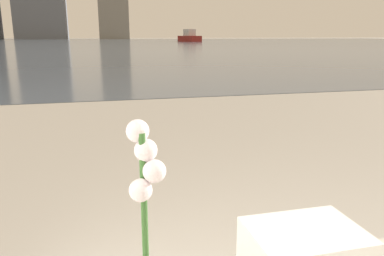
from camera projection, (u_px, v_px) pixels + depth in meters
The scene contains 2 objects.
harbor_water at pixel (99, 43), 58.61m from camera, with size 180.00×110.00×0.01m.
harbor_boat_0 at pixel (189, 37), 66.77m from camera, with size 3.23×6.05×2.16m.
Camera 1 is at (-0.49, 0.15, 1.16)m, focal length 35.00 mm.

